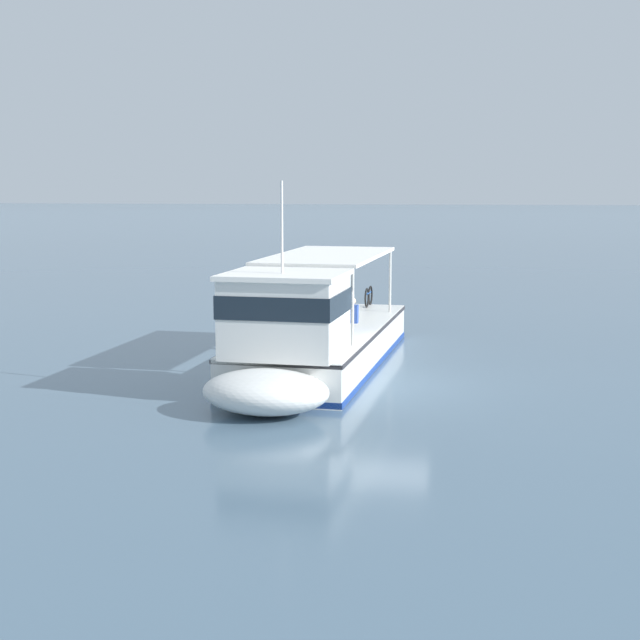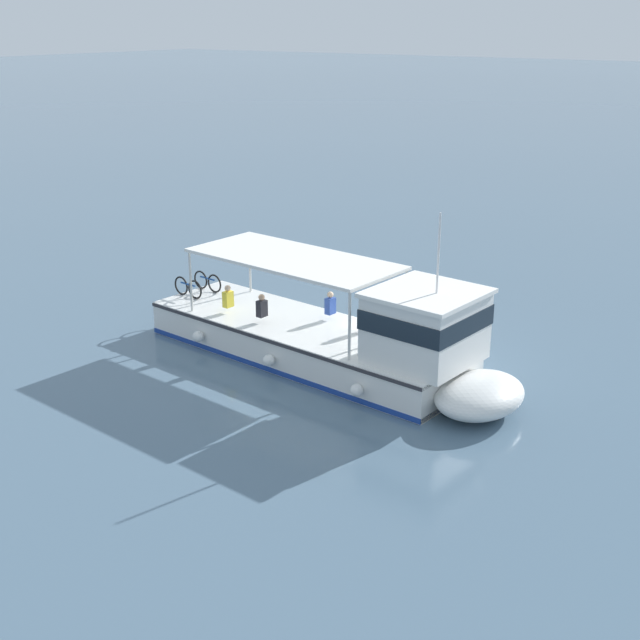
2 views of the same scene
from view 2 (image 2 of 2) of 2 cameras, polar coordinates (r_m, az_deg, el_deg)
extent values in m
plane|color=slate|center=(26.86, 5.55, -2.43)|extent=(400.00, 400.00, 0.00)
cube|color=white|center=(26.40, -1.00, -1.45)|extent=(4.08, 11.03, 1.10)
ellipsoid|color=white|center=(23.13, 10.74, -5.00)|extent=(3.12, 2.44, 1.01)
cube|color=navy|center=(26.57, -0.99, -2.36)|extent=(4.12, 11.03, 0.16)
cube|color=#2D2D33|center=(26.23, -1.00, -0.50)|extent=(4.14, 11.03, 0.10)
cube|color=white|center=(23.40, 7.15, -0.52)|extent=(2.93, 2.82, 1.90)
cube|color=#19232D|center=(23.29, 7.19, 0.24)|extent=(2.99, 2.86, 0.56)
cube|color=white|center=(23.08, 7.26, 1.83)|extent=(3.10, 2.99, 0.12)
cube|color=white|center=(25.86, -1.79, 4.16)|extent=(3.49, 6.92, 0.10)
cylinder|color=silver|center=(25.29, 5.81, 1.21)|extent=(0.08, 0.08, 2.00)
cylinder|color=silver|center=(23.20, 2.01, -0.42)|extent=(0.08, 0.08, 2.00)
cylinder|color=silver|center=(29.25, -4.76, 3.81)|extent=(0.08, 0.08, 2.00)
cylinder|color=silver|center=(27.46, -8.74, 2.59)|extent=(0.08, 0.08, 2.00)
cylinder|color=silver|center=(22.60, 8.02, 4.48)|extent=(0.06, 0.06, 2.20)
sphere|color=white|center=(23.17, 2.49, -4.76)|extent=(0.36, 0.36, 0.36)
sphere|color=white|center=(25.14, -3.48, -2.75)|extent=(0.36, 0.36, 0.36)
sphere|color=white|center=(27.22, -8.24, -1.12)|extent=(0.36, 0.36, 0.36)
torus|color=black|center=(29.42, -7.15, 2.46)|extent=(0.11, 0.66, 0.66)
torus|color=black|center=(29.92, -8.07, 2.71)|extent=(0.11, 0.66, 0.66)
cylinder|color=#1E478C|center=(29.63, -7.63, 2.81)|extent=(0.12, 0.70, 0.06)
torus|color=black|center=(28.85, -8.45, 2.05)|extent=(0.11, 0.66, 0.66)
torus|color=black|center=(29.35, -9.37, 2.31)|extent=(0.11, 0.66, 0.66)
cylinder|color=#1E478C|center=(29.06, -8.93, 2.40)|extent=(0.12, 0.70, 0.06)
cube|color=yellow|center=(27.30, -6.24, 1.41)|extent=(0.34, 0.25, 0.52)
sphere|color=beige|center=(27.19, -6.27, 2.15)|extent=(0.20, 0.20, 0.20)
cube|color=black|center=(26.33, -3.96, 0.78)|extent=(0.34, 0.25, 0.52)
sphere|color=tan|center=(26.21, -3.98, 1.55)|extent=(0.20, 0.20, 0.20)
cube|color=#2D4CA5|center=(26.51, 0.70, 0.96)|extent=(0.34, 0.25, 0.52)
sphere|color=beige|center=(26.39, 0.70, 1.72)|extent=(0.20, 0.20, 0.20)
cube|color=black|center=(25.52, 3.01, 0.18)|extent=(0.34, 0.25, 0.52)
sphere|color=beige|center=(25.40, 3.03, 0.97)|extent=(0.20, 0.20, 0.20)
camera|label=1|loc=(26.84, 60.76, -0.87)|focal=52.57mm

